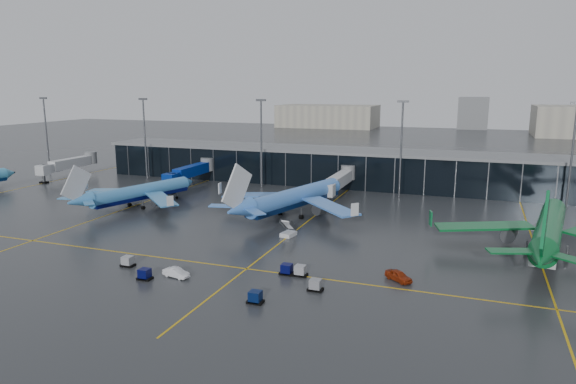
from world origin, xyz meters
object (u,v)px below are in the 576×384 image
(airliner_klm_near, at_px, (296,186))
(mobile_airstair, at_px, (288,232))
(airliner_aer_lingus, at_px, (551,215))
(service_van_white, at_px, (176,273))
(baggage_carts, at_px, (236,276))
(airliner_arkefly, at_px, (141,183))
(service_van_red, at_px, (399,276))

(airliner_klm_near, relative_size, mobile_airstair, 12.44)
(airliner_aer_lingus, distance_m, service_van_white, 64.50)
(airliner_klm_near, distance_m, airliner_aer_lingus, 51.93)
(airliner_klm_near, bearing_deg, baggage_carts, -66.79)
(airliner_klm_near, height_order, airliner_aer_lingus, airliner_aer_lingus)
(airliner_aer_lingus, relative_size, mobile_airstair, 13.01)
(airliner_aer_lingus, xyz_separation_m, baggage_carts, (-45.78, -30.95, -6.29))
(airliner_aer_lingus, xyz_separation_m, service_van_white, (-55.21, -32.74, -6.32))
(airliner_arkefly, distance_m, airliner_aer_lingus, 89.40)
(airliner_aer_lingus, height_order, mobile_airstair, airliner_aer_lingus)
(service_van_red, bearing_deg, airliner_klm_near, 78.53)
(baggage_carts, relative_size, mobile_airstair, 9.68)
(airliner_arkefly, distance_m, service_van_white, 51.67)
(mobile_airstair, bearing_deg, service_van_red, -25.02)
(service_van_red, relative_size, service_van_white, 1.05)
(airliner_aer_lingus, bearing_deg, mobile_airstair, -163.61)
(baggage_carts, bearing_deg, airliner_aer_lingus, 34.06)
(airliner_arkefly, relative_size, service_van_white, 8.56)
(airliner_klm_near, height_order, mobile_airstair, airliner_klm_near)
(airliner_arkefly, height_order, service_van_red, airliner_arkefly)
(service_van_red, distance_m, service_van_white, 34.09)
(airliner_arkefly, xyz_separation_m, service_van_red, (66.48, -28.28, -5.04))
(airliner_aer_lingus, height_order, baggage_carts, airliner_aer_lingus)
(airliner_aer_lingus, bearing_deg, baggage_carts, -136.66)
(airliner_arkefly, height_order, service_van_white, airliner_arkefly)
(airliner_arkefly, xyz_separation_m, service_van_white, (33.98, -38.59, -5.10))
(airliner_klm_near, height_order, baggage_carts, airliner_klm_near)
(airliner_klm_near, relative_size, service_van_white, 9.90)
(airliner_arkefly, distance_m, service_van_red, 72.42)
(mobile_airstair, distance_m, service_van_white, 28.26)
(mobile_airstair, height_order, service_van_white, mobile_airstair)
(mobile_airstair, bearing_deg, baggage_carts, -78.34)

